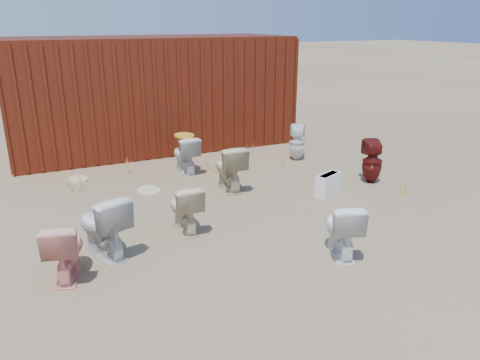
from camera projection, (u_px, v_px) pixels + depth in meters
name	position (u px, v px, depth m)	size (l,w,h in m)	color
ground	(259.00, 231.00, 6.38)	(100.00, 100.00, 0.00)	brown
shipping_container	(152.00, 92.00, 10.44)	(6.00, 2.40, 2.40)	#4F180D
toilet_front_a	(103.00, 226.00, 5.60)	(0.44, 0.78, 0.79)	silver
toilet_front_pink	(65.00, 249.00, 5.13)	(0.39, 0.68, 0.69)	#F99E8F
toilet_front_c	(342.00, 228.00, 5.63)	(0.39, 0.69, 0.70)	white
toilet_front_maroon	(372.00, 162.00, 8.18)	(0.34, 0.35, 0.76)	#58120F
toilet_back_beige_left	(185.00, 208.00, 6.28)	(0.38, 0.67, 0.68)	beige
toilet_back_beige_right	(229.00, 167.00, 7.82)	(0.44, 0.77, 0.78)	beige
toilet_back_yellowlid	(185.00, 155.00, 8.70)	(0.40, 0.70, 0.71)	silver
toilet_back_e	(297.00, 143.00, 9.54)	(0.32, 0.33, 0.72)	white
yellow_lid	(184.00, 135.00, 8.58)	(0.36, 0.45, 0.03)	gold
loose_tank	(328.00, 184.00, 7.67)	(0.50, 0.20, 0.35)	white
loose_lid_near	(149.00, 190.00, 7.88)	(0.38, 0.49, 0.02)	beige
loose_lid_far	(77.00, 179.00, 8.42)	(0.36, 0.47, 0.02)	beige
weed_clump_a	(69.00, 182.00, 7.83)	(0.36, 0.36, 0.31)	#B39C47
weed_clump_b	(214.00, 165.00, 8.86)	(0.32, 0.32, 0.25)	#B39C47
weed_clump_c	(279.00, 157.00, 9.27)	(0.36, 0.36, 0.33)	#B39C47
weed_clump_d	(133.00, 165.00, 8.81)	(0.30, 0.30, 0.27)	#B39C47
weed_clump_e	(254.00, 151.00, 9.76)	(0.34, 0.34, 0.29)	#B39C47
weed_clump_f	(402.00, 188.00, 7.64)	(0.28, 0.28, 0.24)	#B39C47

